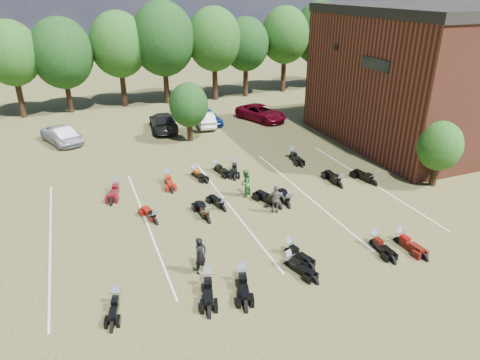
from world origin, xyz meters
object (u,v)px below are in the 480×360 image
person_green (245,183)px  motorcycle_7 (155,223)px  motorcycle_3 (289,253)px  motorcycle_0 (117,303)px  person_black (201,256)px  person_grey (276,199)px  car_4 (206,116)px  motorcycle_14 (117,191)px

person_green → motorcycle_7: bearing=-24.7°
person_green → motorcycle_3: (-0.35, -6.64, -0.89)m
motorcycle_0 → motorcycle_3: bearing=18.7°
person_black → motorcycle_7: size_ratio=0.86×
motorcycle_7 → motorcycle_3: bearing=120.9°
person_green → person_grey: 2.77m
car_4 → person_green: (-2.35, -15.59, 0.14)m
person_black → person_green: bearing=23.7°
motorcycle_3 → person_grey: bearing=60.6°
car_4 → person_green: person_green is taller
person_black → motorcycle_7: 5.43m
car_4 → motorcycle_0: car_4 is taller
car_4 → motorcycle_3: (-2.70, -22.23, -0.74)m
car_4 → person_green: size_ratio=2.46×
person_green → motorcycle_0: size_ratio=0.89×
person_green → motorcycle_0: 11.39m
car_4 → motorcycle_0: (-11.07, -22.86, -0.74)m
person_black → motorcycle_7: bearing=72.1°
motorcycle_0 → motorcycle_7: size_ratio=0.95×
motorcycle_0 → motorcycle_14: size_ratio=0.82×
motorcycle_7 → motorcycle_14: size_ratio=0.87×
person_black → person_green: 8.11m
person_green → person_grey: bearing=70.8°
person_black → motorcycle_0: (-3.88, -0.75, -0.91)m
person_black → motorcycle_14: (-2.54, 10.17, -0.91)m
motorcycle_7 → motorcycle_14: 5.14m
person_black → motorcycle_0: 4.06m
motorcycle_3 → motorcycle_7: motorcycle_3 is taller
person_green → motorcycle_14: size_ratio=0.73×
car_4 → person_green: bearing=-110.2°
car_4 → person_black: (-7.19, -22.11, 0.17)m
car_4 → person_black: 23.25m
motorcycle_0 → motorcycle_14: bearing=97.4°
person_green → person_black: bearing=16.6°
car_4 → motorcycle_14: (-9.73, -11.93, -0.74)m
car_4 → motorcycle_14: 15.42m
motorcycle_14 → motorcycle_3: bearing=-37.8°
car_4 → motorcycle_14: bearing=-140.8°
person_black → person_green: (4.84, 6.51, -0.03)m
person_green → motorcycle_14: (-7.39, 3.66, -0.89)m
motorcycle_14 → motorcycle_7: bearing=-55.8°
car_4 → motorcycle_14: size_ratio=1.78×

